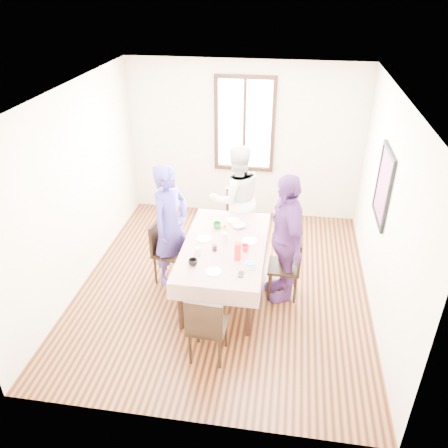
{
  "coord_description": "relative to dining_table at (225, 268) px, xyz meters",
  "views": [
    {
      "loc": [
        0.78,
        -5.04,
        3.92
      ],
      "look_at": [
        0.03,
        -0.18,
        1.1
      ],
      "focal_mm": 35.85,
      "sensor_mm": 36.0,
      "label": 1
    }
  ],
  "objects": [
    {
      "name": "smartphone",
      "position": [
        0.3,
        -0.63,
        0.39
      ],
      "size": [
        0.07,
        0.13,
        0.01
      ],
      "primitive_type": "cube",
      "color": "black",
      "rests_on": "tablecloth"
    },
    {
      "name": "jam_jar",
      "position": [
        -0.1,
        -0.17,
        0.43
      ],
      "size": [
        0.06,
        0.06,
        0.08
      ],
      "primitive_type": "cylinder",
      "color": "black",
      "rests_on": "tablecloth"
    },
    {
      "name": "mug_flag",
      "position": [
        0.29,
        -0.12,
        0.43
      ],
      "size": [
        0.14,
        0.14,
        0.09
      ],
      "primitive_type": "imported",
      "rotation": [
        0.0,
        0.0,
        0.58
      ],
      "color": "red",
      "rests_on": "tablecloth"
    },
    {
      "name": "plate_near",
      "position": [
        -0.04,
        -0.63,
        0.39
      ],
      "size": [
        0.2,
        0.2,
        0.01
      ],
      "primitive_type": "cylinder",
      "color": "white",
      "rests_on": "tablecloth"
    },
    {
      "name": "back_wall",
      "position": [
        -0.03,
        2.38,
        0.98
      ],
      "size": [
        4.0,
        0.0,
        4.0
      ],
      "primitive_type": "plane",
      "rotation": [
        1.57,
        0.0,
        0.0
      ],
      "color": "beige",
      "rests_on": "ground"
    },
    {
      "name": "window_frame",
      "position": [
        -0.03,
        2.36,
        1.27
      ],
      "size": [
        1.02,
        0.06,
        1.62
      ],
      "primitive_type": "cube",
      "color": "black",
      "rests_on": "back_wall"
    },
    {
      "name": "art_poster",
      "position": [
        1.95,
        0.43,
        1.18
      ],
      "size": [
        0.04,
        0.76,
        0.96
      ],
      "primitive_type": "cube",
      "color": "red",
      "rests_on": "right_wall"
    },
    {
      "name": "butter_lid",
      "position": [
        0.39,
        -0.47,
        0.46
      ],
      "size": [
        0.12,
        0.12,
        0.01
      ],
      "primitive_type": "cylinder",
      "color": "blue",
      "rests_on": "butter_tub"
    },
    {
      "name": "dining_table",
      "position": [
        0.0,
        0.0,
        0.0
      ],
      "size": [
        0.96,
        1.76,
        0.75
      ],
      "primitive_type": "cube",
      "color": "black",
      "rests_on": "ground"
    },
    {
      "name": "chair_right",
      "position": [
        0.8,
        0.05,
        0.08
      ],
      "size": [
        0.43,
        0.43,
        0.91
      ],
      "primitive_type": "cube",
      "rotation": [
        0.0,
        0.0,
        1.55
      ],
      "color": "black",
      "rests_on": "ground"
    },
    {
      "name": "person_far",
      "position": [
        0.0,
        1.19,
        0.49
      ],
      "size": [
        1.03,
        0.93,
        1.72
      ],
      "primitive_type": "imported",
      "rotation": [
        0.0,
        0.0,
        3.55
      ],
      "color": "white",
      "rests_on": "ground"
    },
    {
      "name": "mug_green",
      "position": [
        -0.16,
        0.4,
        0.43
      ],
      "size": [
        0.14,
        0.14,
        0.09
      ],
      "primitive_type": "imported",
      "rotation": [
        0.0,
        0.0,
        -0.25
      ],
      "color": "#0C7226",
      "rests_on": "tablecloth"
    },
    {
      "name": "juice_carton",
      "position": [
        0.21,
        -0.31,
        0.5
      ],
      "size": [
        0.07,
        0.07,
        0.23
      ],
      "primitive_type": "cube",
      "color": "red",
      "rests_on": "tablecloth"
    },
    {
      "name": "tablecloth",
      "position": [
        0.0,
        0.0,
        0.38
      ],
      "size": [
        1.08,
        1.88,
        0.01
      ],
      "primitive_type": "cube",
      "color": "#540F0C",
      "rests_on": "dining_table"
    },
    {
      "name": "chair_near",
      "position": [
        0.0,
        -1.21,
        0.08
      ],
      "size": [
        0.44,
        0.44,
        0.91
      ],
      "primitive_type": "cube",
      "rotation": [
        0.0,
        0.0,
        -0.06
      ],
      "color": "black",
      "rests_on": "ground"
    },
    {
      "name": "right_wall",
      "position": [
        1.97,
        0.13,
        0.98
      ],
      "size": [
        0.0,
        4.5,
        4.5
      ],
      "primitive_type": "plane",
      "rotation": [
        1.57,
        0.0,
        -1.57
      ],
      "color": "beige",
      "rests_on": "ground"
    },
    {
      "name": "chair_far",
      "position": [
        0.0,
        1.21,
        0.08
      ],
      "size": [
        0.46,
        0.46,
        0.91
      ],
      "primitive_type": "cube",
      "rotation": [
        0.0,
        0.0,
        3.03
      ],
      "color": "black",
      "rests_on": "ground"
    },
    {
      "name": "drinking_glass",
      "position": [
        -0.3,
        -0.29,
        0.44
      ],
      "size": [
        0.07,
        0.07,
        0.1
      ],
      "primitive_type": "cylinder",
      "color": "silver",
      "rests_on": "tablecloth"
    },
    {
      "name": "butter_tub",
      "position": [
        0.39,
        -0.47,
        0.42
      ],
      "size": [
        0.13,
        0.13,
        0.06
      ],
      "primitive_type": "cylinder",
      "color": "white",
      "rests_on": "tablecloth"
    },
    {
      "name": "plate_far",
      "position": [
        0.03,
        0.66,
        0.39
      ],
      "size": [
        0.2,
        0.2,
        0.01
      ],
      "primitive_type": "cylinder",
      "color": "white",
      "rests_on": "tablecloth"
    },
    {
      "name": "ground",
      "position": [
        -0.03,
        0.13,
        -0.38
      ],
      "size": [
        4.5,
        4.5,
        0.0
      ],
      "primitive_type": "plane",
      "color": "black",
      "rests_on": "ground"
    },
    {
      "name": "flower_bunch",
      "position": [
        -0.01,
        0.07,
        0.58
      ],
      "size": [
        0.09,
        0.09,
        0.1
      ],
      "primitive_type": null,
      "color": "yellow",
      "rests_on": "flower_vase"
    },
    {
      "name": "person_right",
      "position": [
        0.78,
        0.05,
        0.52
      ],
      "size": [
        0.75,
        1.14,
        1.79
      ],
      "primitive_type": "imported",
      "rotation": [
        0.0,
        0.0,
        -1.25
      ],
      "color": "#5A2E74",
      "rests_on": "ground"
    },
    {
      "name": "serving_bowl",
      "position": [
        0.13,
        0.48,
        0.41
      ],
      "size": [
        0.24,
        0.24,
        0.05
      ],
      "primitive_type": "imported",
      "rotation": [
        0.0,
        0.0,
        0.33
      ],
      "color": "white",
      "rests_on": "tablecloth"
    },
    {
      "name": "person_left",
      "position": [
        -0.78,
        0.16,
        0.5
      ],
      "size": [
        0.65,
        0.76,
        1.76
      ],
      "primitive_type": "imported",
      "rotation": [
        0.0,
        0.0,
        1.15
      ],
      "color": "#403397",
      "rests_on": "ground"
    },
    {
      "name": "flower_vase",
      "position": [
        -0.01,
        0.07,
        0.46
      ],
      "size": [
        0.07,
        0.07,
        0.14
      ],
      "primitive_type": "cylinder",
      "color": "silver",
      "rests_on": "tablecloth"
    },
    {
      "name": "mug_black",
      "position": [
        -0.31,
        -0.53,
        0.43
      ],
      "size": [
        0.13,
        0.13,
        0.09
      ],
      "primitive_type": "imported",
      "rotation": [
        0.0,
        0.0,
        0.23
      ],
      "color": "black",
      "rests_on": "tablecloth"
    },
    {
      "name": "plate_left",
      "position": [
        -0.3,
        0.09,
        0.39
      ],
      "size": [
        0.2,
        0.2,
        0.01
      ],
      "primitive_type": "cylinder",
      "color": "white",
      "rests_on": "tablecloth"
    },
    {
      "name": "chair_left",
      "position": [
        -0.8,
        0.16,
        0.08
      ],
      "size": [
        0.48,
        0.48,
        0.91
      ],
      "primitive_type": "cube",
      "rotation": [
        0.0,
        0.0,
        -1.72
      ],
      "color": "black",
      "rests_on": "ground"
    },
    {
      "name": "window_pane",
      "position": [
        -0.03,
        2.37,
        1.27
      ],
      "size": [
        0.9,
        0.02,
        1.5
      ],
      "primitive_type": "cube",
      "color": "white",
      "rests_on": "back_wall"
    },
    {
      "name": "plate_right",
      "position": [
        0.31,
        0.13,
        0.39
      ],
      "size": [
        0.2,
        0.2,
        0.01
      ],
      "primitive_type": "cylinder",
      "color": "white",
      "rests_on": "tablecloth"
    }
  ]
}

